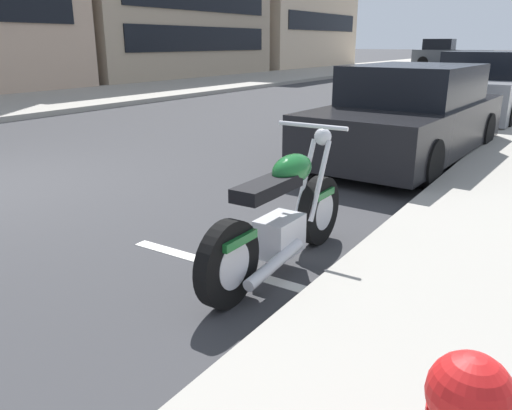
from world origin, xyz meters
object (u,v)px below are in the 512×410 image
parked_motorcycle (282,219)px  parked_car_across_street (410,116)px  crossing_truck (449,54)px  parked_car_at_intersection (484,89)px

parked_motorcycle → parked_car_across_street: (4.56, 0.41, 0.24)m
parked_car_across_street → crossing_truck: crossing_truck is taller
parked_motorcycle → parked_car_at_intersection: 9.51m
parked_car_across_street → parked_motorcycle: bearing=-172.3°
parked_motorcycle → parked_car_across_street: 4.58m
parked_motorcycle → crossing_truck: 36.90m
parked_motorcycle → parked_car_at_intersection: size_ratio=0.47×
parked_motorcycle → parked_car_across_street: bearing=5.3°
parked_car_across_street → crossing_truck: bearing=14.9°
parked_motorcycle → parked_car_across_street: size_ratio=0.44×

